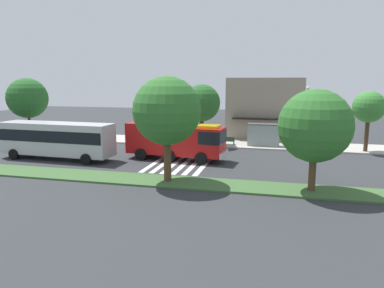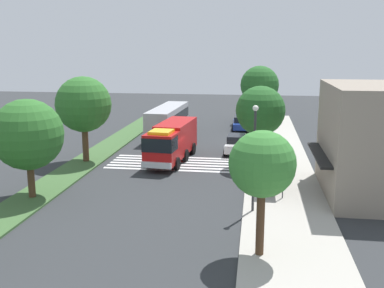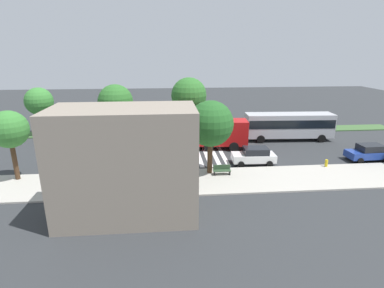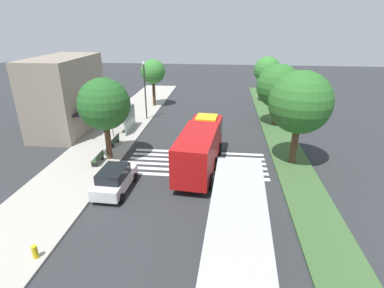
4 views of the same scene
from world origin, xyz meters
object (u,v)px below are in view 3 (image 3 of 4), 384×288
object	(u,v)px
median_tree_west	(116,102)
fire_hydrant	(326,163)
bench_near_shelter	(179,171)
street_lamp	(84,135)
sidewalk_tree_east	(9,130)
sidewalk_tree_west	(210,124)
median_tree_center	(39,102)
bus_stop_shelter	(134,159)
parked_car_mid	(369,152)
transit_bus	(289,124)
fire_truck	(205,132)
median_tree_far_west	(189,95)
parked_car_east	(254,156)
bench_west_of_shelter	(222,170)

from	to	relation	value
median_tree_west	fire_hydrant	distance (m)	27.24
bench_near_shelter	street_lamp	size ratio (longest dim) A/B	0.24
street_lamp	sidewalk_tree_east	world-z (taller)	street_lamp
sidewalk_tree_west	median_tree_center	xyz separation A→B (m)	(20.75, -15.33, -0.22)
bus_stop_shelter	sidewalk_tree_west	size ratio (longest dim) A/B	0.51
parked_car_mid	sidewalk_tree_east	size ratio (longest dim) A/B	0.71
sidewalk_tree_east	sidewalk_tree_west	bearing A→B (deg)	-180.00
transit_bus	median_tree_west	world-z (taller)	median_tree_west
fire_truck	transit_bus	bearing A→B (deg)	-162.18
fire_truck	bench_near_shelter	xyz separation A→B (m)	(3.53, 8.38, -1.35)
bus_stop_shelter	median_tree_west	size ratio (longest dim) A/B	0.52
fire_truck	parked_car_mid	xyz separation A→B (m)	(-16.66, 5.61, -1.06)
parked_car_mid	median_tree_west	world-z (taller)	median_tree_west
sidewalk_tree_west	median_tree_west	xyz separation A→B (m)	(10.76, -15.33, -0.40)
parked_car_mid	median_tree_center	size ratio (longest dim) A/B	0.69
street_lamp	median_tree_west	bearing A→B (deg)	-92.18
bench_near_shelter	fire_truck	bearing A→B (deg)	-112.81
sidewalk_tree_east	median_tree_far_west	size ratio (longest dim) A/B	0.82
street_lamp	median_tree_center	world-z (taller)	street_lamp
transit_bus	sidewalk_tree_west	world-z (taller)	sidewalk_tree_west
median_tree_center	street_lamp	bearing A→B (deg)	122.28
bus_stop_shelter	sidewalk_tree_east	distance (m)	10.81
median_tree_far_west	median_tree_west	distance (m)	10.02
parked_car_mid	sidewalk_tree_west	distance (m)	17.84
street_lamp	median_tree_far_west	world-z (taller)	median_tree_far_west
bench_near_shelter	street_lamp	xyz separation A→B (m)	(8.40, -0.98, 3.43)
median_tree_west	fire_hydrant	bearing A→B (deg)	146.63
transit_bus	bus_stop_shelter	size ratio (longest dim) A/B	3.20
fire_truck	street_lamp	distance (m)	14.19
sidewalk_tree_east	fire_hydrant	size ratio (longest dim) A/B	8.87
bench_near_shelter	median_tree_center	xyz separation A→B (m)	(17.82, -15.90, 4.04)
transit_bus	sidewalk_tree_west	size ratio (longest dim) A/B	1.64
parked_car_east	fire_hydrant	size ratio (longest dim) A/B	6.32
bench_near_shelter	median_tree_west	world-z (taller)	median_tree_west
street_lamp	fire_truck	bearing A→B (deg)	-148.14
transit_bus	median_tree_far_west	xyz separation A→B (m)	(12.51, -5.03, 3.15)
bench_near_shelter	street_lamp	distance (m)	9.12
parked_car_mid	transit_bus	bearing A→B (deg)	-57.78
parked_car_east	fire_hydrant	distance (m)	7.08
median_tree_west	median_tree_center	distance (m)	10.00
street_lamp	median_tree_west	xyz separation A→B (m)	(-0.57, -14.93, 0.43)
parked_car_mid	fire_truck	bearing A→B (deg)	-20.65
bench_west_of_shelter	median_tree_west	bearing A→B (deg)	-53.38
median_tree_center	fire_hydrant	world-z (taller)	median_tree_center
street_lamp	sidewalk_tree_west	size ratio (longest dim) A/B	0.97
median_tree_west	bench_near_shelter	bearing A→B (deg)	116.21
bench_near_shelter	sidewalk_tree_west	size ratio (longest dim) A/B	0.23
transit_bus	street_lamp	world-z (taller)	street_lamp
parked_car_mid	sidewalk_tree_east	world-z (taller)	sidewalk_tree_east
fire_truck	median_tree_center	distance (m)	22.79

